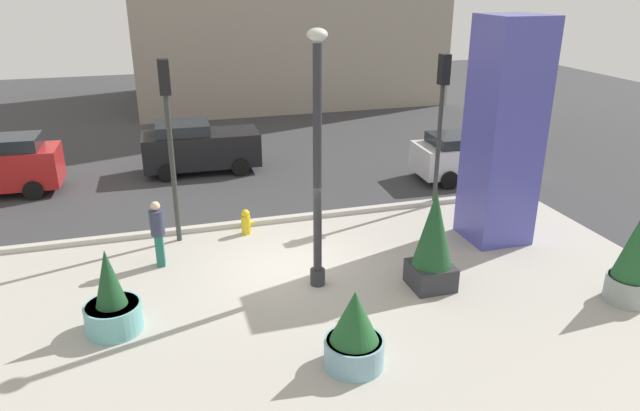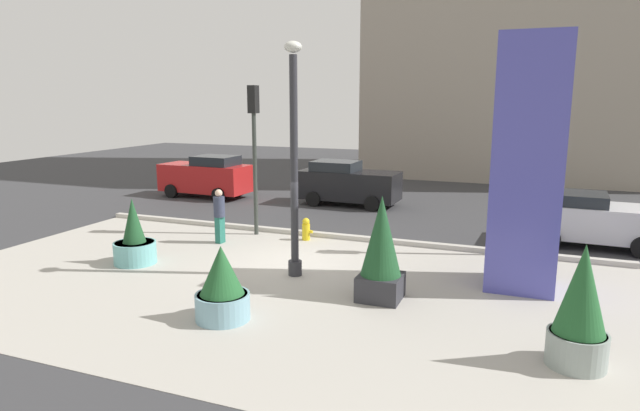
{
  "view_description": "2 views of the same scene",
  "coord_description": "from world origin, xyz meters",
  "px_view_note": "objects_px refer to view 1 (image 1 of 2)",
  "views": [
    {
      "loc": [
        -3.09,
        -12.95,
        6.98
      ],
      "look_at": [
        0.71,
        -0.12,
        1.72
      ],
      "focal_mm": 33.06,
      "sensor_mm": 36.0,
      "label": 1
    },
    {
      "loc": [
        6.05,
        -13.48,
        4.6
      ],
      "look_at": [
        0.61,
        0.41,
        1.65
      ],
      "focal_mm": 30.58,
      "sensor_mm": 36.0,
      "label": 2
    }
  ],
  "objects_px": {
    "pedestrian_crossing": "(158,230)",
    "traffic_light_far_side": "(441,106)",
    "potted_plant_near_left": "(634,261)",
    "fire_hydrant": "(246,222)",
    "car_passing_lane": "(199,147)",
    "traffic_light_corner": "(168,123)",
    "car_far_lane": "(469,156)",
    "lamp_post": "(317,170)",
    "art_pillar_blue": "(503,133)",
    "potted_plant_mid_plaza": "(433,241)",
    "potted_plant_near_right": "(112,303)",
    "potted_plant_curbside": "(354,333)"
  },
  "relations": [
    {
      "from": "fire_hydrant",
      "to": "traffic_light_corner",
      "type": "xyz_separation_m",
      "value": [
        -1.89,
        0.09,
        2.99
      ]
    },
    {
      "from": "potted_plant_mid_plaza",
      "to": "traffic_light_corner",
      "type": "bearing_deg",
      "value": 141.64
    },
    {
      "from": "lamp_post",
      "to": "car_far_lane",
      "type": "height_order",
      "value": "lamp_post"
    },
    {
      "from": "potted_plant_near_right",
      "to": "traffic_light_far_side",
      "type": "bearing_deg",
      "value": 25.63
    },
    {
      "from": "pedestrian_crossing",
      "to": "car_passing_lane",
      "type": "bearing_deg",
      "value": 76.72
    },
    {
      "from": "art_pillar_blue",
      "to": "car_far_lane",
      "type": "xyz_separation_m",
      "value": [
        1.99,
        4.89,
        -2.18
      ]
    },
    {
      "from": "fire_hydrant",
      "to": "pedestrian_crossing",
      "type": "xyz_separation_m",
      "value": [
        -2.44,
        -1.34,
        0.61
      ]
    },
    {
      "from": "pedestrian_crossing",
      "to": "potted_plant_near_right",
      "type": "bearing_deg",
      "value": -110.78
    },
    {
      "from": "fire_hydrant",
      "to": "traffic_light_far_side",
      "type": "relative_size",
      "value": 0.16
    },
    {
      "from": "lamp_post",
      "to": "pedestrian_crossing",
      "type": "height_order",
      "value": "lamp_post"
    },
    {
      "from": "fire_hydrant",
      "to": "potted_plant_mid_plaza",
      "type": "bearing_deg",
      "value": -49.53
    },
    {
      "from": "potted_plant_near_left",
      "to": "fire_hydrant",
      "type": "bearing_deg",
      "value": 141.23
    },
    {
      "from": "art_pillar_blue",
      "to": "potted_plant_near_right",
      "type": "bearing_deg",
      "value": -169.33
    },
    {
      "from": "car_passing_lane",
      "to": "pedestrian_crossing",
      "type": "distance_m",
      "value": 7.8
    },
    {
      "from": "fire_hydrant",
      "to": "car_passing_lane",
      "type": "height_order",
      "value": "car_passing_lane"
    },
    {
      "from": "potted_plant_mid_plaza",
      "to": "car_passing_lane",
      "type": "bearing_deg",
      "value": 112.31
    },
    {
      "from": "car_passing_lane",
      "to": "art_pillar_blue",
      "type": "bearing_deg",
      "value": -49.15
    },
    {
      "from": "art_pillar_blue",
      "to": "pedestrian_crossing",
      "type": "height_order",
      "value": "art_pillar_blue"
    },
    {
      "from": "art_pillar_blue",
      "to": "car_far_lane",
      "type": "bearing_deg",
      "value": 67.81
    },
    {
      "from": "traffic_light_far_side",
      "to": "pedestrian_crossing",
      "type": "bearing_deg",
      "value": -167.74
    },
    {
      "from": "potted_plant_near_left",
      "to": "car_passing_lane",
      "type": "bearing_deg",
      "value": 123.9
    },
    {
      "from": "lamp_post",
      "to": "car_far_lane",
      "type": "distance_m",
      "value": 9.92
    },
    {
      "from": "traffic_light_corner",
      "to": "car_far_lane",
      "type": "relative_size",
      "value": 1.21
    },
    {
      "from": "potted_plant_near_right",
      "to": "pedestrian_crossing",
      "type": "xyz_separation_m",
      "value": [
        1.06,
        2.79,
        0.32
      ]
    },
    {
      "from": "traffic_light_far_side",
      "to": "potted_plant_curbside",
      "type": "bearing_deg",
      "value": -126.44
    },
    {
      "from": "lamp_post",
      "to": "potted_plant_curbside",
      "type": "bearing_deg",
      "value": -94.02
    },
    {
      "from": "potted_plant_near_left",
      "to": "traffic_light_corner",
      "type": "relative_size",
      "value": 0.44
    },
    {
      "from": "potted_plant_near_left",
      "to": "potted_plant_curbside",
      "type": "relative_size",
      "value": 1.36
    },
    {
      "from": "art_pillar_blue",
      "to": "fire_hydrant",
      "type": "bearing_deg",
      "value": 161.63
    },
    {
      "from": "pedestrian_crossing",
      "to": "lamp_post",
      "type": "bearing_deg",
      "value": -30.49
    },
    {
      "from": "traffic_light_far_side",
      "to": "car_passing_lane",
      "type": "distance_m",
      "value": 9.23
    },
    {
      "from": "art_pillar_blue",
      "to": "potted_plant_near_left",
      "type": "height_order",
      "value": "art_pillar_blue"
    },
    {
      "from": "potted_plant_near_left",
      "to": "pedestrian_crossing",
      "type": "relative_size",
      "value": 1.25
    },
    {
      "from": "potted_plant_mid_plaza",
      "to": "car_far_lane",
      "type": "distance_m",
      "value": 8.59
    },
    {
      "from": "potted_plant_near_right",
      "to": "potted_plant_curbside",
      "type": "height_order",
      "value": "potted_plant_near_right"
    },
    {
      "from": "potted_plant_mid_plaza",
      "to": "potted_plant_near_right",
      "type": "bearing_deg",
      "value": 178.5
    },
    {
      "from": "pedestrian_crossing",
      "to": "traffic_light_far_side",
      "type": "bearing_deg",
      "value": 12.26
    },
    {
      "from": "fire_hydrant",
      "to": "traffic_light_corner",
      "type": "distance_m",
      "value": 3.54
    },
    {
      "from": "car_passing_lane",
      "to": "potted_plant_mid_plaza",
      "type": "bearing_deg",
      "value": -67.69
    },
    {
      "from": "potted_plant_near_left",
      "to": "potted_plant_curbside",
      "type": "distance_m",
      "value": 6.83
    },
    {
      "from": "lamp_post",
      "to": "art_pillar_blue",
      "type": "xyz_separation_m",
      "value": [
        5.54,
        1.23,
        0.13
      ]
    },
    {
      "from": "art_pillar_blue",
      "to": "car_far_lane",
      "type": "height_order",
      "value": "art_pillar_blue"
    },
    {
      "from": "car_passing_lane",
      "to": "pedestrian_crossing",
      "type": "bearing_deg",
      "value": -103.28
    },
    {
      "from": "potted_plant_near_right",
      "to": "car_passing_lane",
      "type": "bearing_deg",
      "value": 74.65
    },
    {
      "from": "art_pillar_blue",
      "to": "traffic_light_corner",
      "type": "distance_m",
      "value": 8.87
    },
    {
      "from": "art_pillar_blue",
      "to": "potted_plant_near_left",
      "type": "xyz_separation_m",
      "value": [
        1.04,
        -3.98,
        -2.02
      ]
    },
    {
      "from": "traffic_light_corner",
      "to": "pedestrian_crossing",
      "type": "height_order",
      "value": "traffic_light_corner"
    },
    {
      "from": "potted_plant_mid_plaza",
      "to": "traffic_light_corner",
      "type": "xyz_separation_m",
      "value": [
        -5.58,
        4.41,
        2.17
      ]
    },
    {
      "from": "potted_plant_near_right",
      "to": "potted_plant_mid_plaza",
      "type": "height_order",
      "value": "potted_plant_mid_plaza"
    },
    {
      "from": "potted_plant_near_right",
      "to": "potted_plant_curbside",
      "type": "relative_size",
      "value": 1.16
    }
  ]
}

